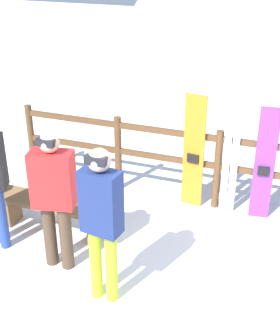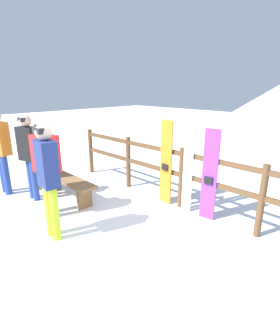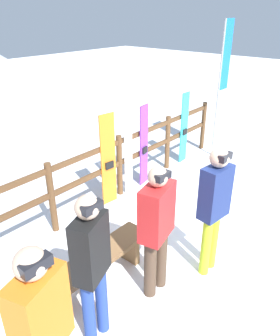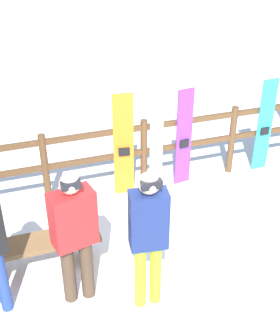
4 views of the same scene
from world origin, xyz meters
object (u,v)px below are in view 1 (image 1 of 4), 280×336
at_px(person_red, 54,193).
at_px(person_navy, 101,215).
at_px(snowboard_purple, 264,165).
at_px(ski_pair_white, 231,157).
at_px(bench, 52,208).
at_px(snowboard_orange, 194,153).

bearing_deg(person_red, person_navy, -24.03).
relative_size(person_red, person_navy, 0.96).
height_order(person_navy, snowboard_purple, person_navy).
height_order(ski_pair_white, snowboard_purple, ski_pair_white).
height_order(bench, snowboard_purple, snowboard_purple).
bearing_deg(snowboard_purple, snowboard_orange, 180.00).
bearing_deg(snowboard_orange, person_red, -120.18).
relative_size(ski_pair_white, snowboard_purple, 1.05).
xyz_separation_m(person_red, snowboard_orange, (1.06, 1.82, -0.15)).
height_order(bench, snowboard_orange, snowboard_orange).
xyz_separation_m(person_red, snowboard_purple, (1.99, 1.82, -0.17)).
height_order(snowboard_orange, snowboard_purple, snowboard_orange).
bearing_deg(ski_pair_white, snowboard_purple, -0.45).
distance_m(snowboard_orange, ski_pair_white, 0.49).
distance_m(bench, snowboard_orange, 1.99).
relative_size(bench, ski_pair_white, 0.97).
xyz_separation_m(person_navy, snowboard_orange, (0.36, 2.13, -0.21)).
distance_m(person_red, snowboard_purple, 2.70).
height_order(person_navy, ski_pair_white, person_navy).
height_order(person_red, snowboard_purple, person_red).
xyz_separation_m(bench, snowboard_purple, (2.40, 1.25, 0.43)).
distance_m(person_red, ski_pair_white, 2.40).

